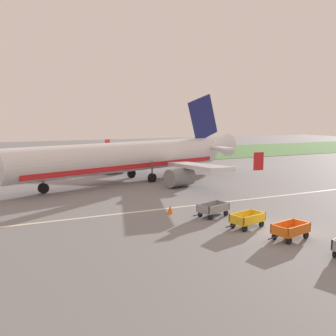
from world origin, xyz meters
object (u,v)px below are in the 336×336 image
baggage_cart_far_end (213,209)px  traffic_cone_near_plane (170,209)px  airplane (132,157)px  baggage_cart_third_in_row (290,230)px  baggage_cart_fourth_in_row (247,220)px

baggage_cart_far_end → traffic_cone_near_plane: 3.63m
baggage_cart_far_end → airplane: bearing=91.3°
airplane → baggage_cart_far_end: (0.41, -18.67, -2.45)m
airplane → baggage_cart_far_end: airplane is taller
baggage_cart_third_in_row → baggage_cart_far_end: 7.25m
baggage_cart_far_end → baggage_cart_fourth_in_row: bearing=-80.0°
baggage_cart_far_end → traffic_cone_near_plane: size_ratio=5.21×
baggage_cart_fourth_in_row → airplane: bearing=92.7°
baggage_cart_third_in_row → airplane: bearing=94.6°
baggage_cart_third_in_row → baggage_cart_far_end: size_ratio=1.00×
baggage_cart_third_in_row → baggage_cart_fourth_in_row: bearing=106.6°
baggage_cart_fourth_in_row → traffic_cone_near_plane: 6.93m
airplane → traffic_cone_near_plane: (-2.38, -16.37, -2.71)m
traffic_cone_near_plane → baggage_cart_far_end: bearing=-39.5°
baggage_cart_third_in_row → baggage_cart_far_end: bearing=103.2°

